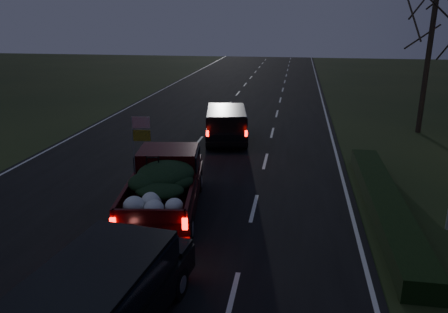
% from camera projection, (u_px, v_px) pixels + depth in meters
% --- Properties ---
extents(ground, '(120.00, 120.00, 0.00)m').
position_uv_depth(ground, '(122.00, 235.00, 12.68)').
color(ground, black).
rests_on(ground, ground).
extents(road_asphalt, '(14.00, 120.00, 0.02)m').
position_uv_depth(road_asphalt, '(122.00, 235.00, 12.68)').
color(road_asphalt, black).
rests_on(road_asphalt, ground).
extents(hedge_row, '(1.00, 10.00, 0.60)m').
position_uv_depth(hedge_row, '(384.00, 203.00, 14.18)').
color(hedge_row, black).
rests_on(hedge_row, ground).
extents(bare_tree_far, '(3.60, 3.60, 7.00)m').
position_uv_depth(bare_tree_far, '(431.00, 34.00, 22.43)').
color(bare_tree_far, black).
rests_on(bare_tree_far, ground).
extents(pickup_truck, '(2.81, 5.62, 2.82)m').
position_uv_depth(pickup_truck, '(165.00, 182.00, 13.88)').
color(pickup_truck, '#350709').
rests_on(pickup_truck, ground).
extents(lead_suv, '(2.74, 4.98, 1.35)m').
position_uv_depth(lead_suv, '(226.00, 122.00, 22.00)').
color(lead_suv, black).
rests_on(lead_suv, ground).
extents(rear_suv, '(2.53, 5.01, 1.39)m').
position_uv_depth(rear_suv, '(99.00, 295.00, 8.23)').
color(rear_suv, black).
rests_on(rear_suv, ground).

